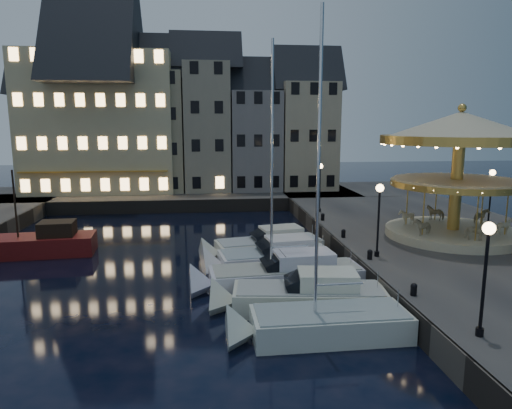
{
  "coord_description": "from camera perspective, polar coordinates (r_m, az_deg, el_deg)",
  "views": [
    {
      "loc": [
        -2.4,
        -23.29,
        8.79
      ],
      "look_at": [
        1.0,
        8.0,
        3.2
      ],
      "focal_mm": 32.0,
      "sensor_mm": 36.0,
      "label": 1
    }
  ],
  "objects": [
    {
      "name": "bollard_a",
      "position": [
        21.61,
        19.12,
        -9.93
      ],
      "size": [
        0.3,
        0.3,
        0.57
      ],
      "color": "black",
      "rests_on": "quay_east"
    },
    {
      "name": "motorboat_b",
      "position": [
        22.2,
        5.55,
        -11.5
      ],
      "size": [
        8.3,
        3.3,
        2.15
      ],
      "color": "beige",
      "rests_on": "ground"
    },
    {
      "name": "quay_north",
      "position": [
        52.23,
        -12.28,
        0.87
      ],
      "size": [
        44.0,
        12.0,
        1.3
      ],
      "primitive_type": "cube",
      "color": "#474442",
      "rests_on": "ground"
    },
    {
      "name": "streetlamp_d",
      "position": [
        37.93,
        27.32,
        1.71
      ],
      "size": [
        0.44,
        0.44,
        4.17
      ],
      "color": "black",
      "rests_on": "quay_east"
    },
    {
      "name": "streetlamp_a",
      "position": [
        17.86,
        26.8,
        -6.53
      ],
      "size": [
        0.44,
        0.44,
        4.17
      ],
      "color": "black",
      "rests_on": "quay_east"
    },
    {
      "name": "townhouse_nb",
      "position": [
        54.55,
        -18.77,
        9.0
      ],
      "size": [
        6.16,
        8.0,
        13.8
      ],
      "color": "gray",
      "rests_on": "quay_north"
    },
    {
      "name": "motorboat_d",
      "position": [
        27.98,
        1.66,
        -6.86
      ],
      "size": [
        7.96,
        3.57,
        2.15
      ],
      "color": "silver",
      "rests_on": "ground"
    },
    {
      "name": "townhouse_nd",
      "position": [
        53.29,
        -6.14,
        10.54
      ],
      "size": [
        5.5,
        8.0,
        15.8
      ],
      "color": "gray",
      "rests_on": "quay_north"
    },
    {
      "name": "motorboat_a",
      "position": [
        19.71,
        7.55,
        -14.77
      ],
      "size": [
        7.56,
        2.6,
        12.67
      ],
      "color": "silver",
      "rests_on": "ground"
    },
    {
      "name": "bollard_d",
      "position": [
        36.17,
        8.34,
        -1.5
      ],
      "size": [
        0.3,
        0.3,
        0.57
      ],
      "color": "black",
      "rests_on": "quay_east"
    },
    {
      "name": "hotel_corner",
      "position": [
        54.54,
        -18.81,
        10.58
      ],
      "size": [
        17.6,
        9.0,
        16.8
      ],
      "color": "beige",
      "rests_on": "quay_north"
    },
    {
      "name": "townhouse_nf",
      "position": [
        54.55,
        6.22,
        9.47
      ],
      "size": [
        6.82,
        8.0,
        13.8
      ],
      "color": "tan",
      "rests_on": "quay_north"
    },
    {
      "name": "ground",
      "position": [
        25.0,
        -0.3,
        -10.51
      ],
      "size": [
        160.0,
        160.0,
        0.0
      ],
      "primitive_type": "plane",
      "color": "black",
      "rests_on": "ground"
    },
    {
      "name": "streetlamp_b",
      "position": [
        26.55,
        15.11,
        -0.64
      ],
      "size": [
        0.44,
        0.44,
        4.17
      ],
      "color": "black",
      "rests_on": "quay_east"
    },
    {
      "name": "motorboat_c",
      "position": [
        24.97,
        2.88,
        -8.89
      ],
      "size": [
        9.33,
        3.05,
        12.36
      ],
      "color": "silver",
      "rests_on": "ground"
    },
    {
      "name": "streetlamp_c",
      "position": [
        39.28,
        8.0,
        2.99
      ],
      "size": [
        0.44,
        0.44,
        4.17
      ],
      "color": "black",
      "rests_on": "quay_east"
    },
    {
      "name": "red_fishing_boat",
      "position": [
        34.36,
        -25.63,
        -4.56
      ],
      "size": [
        7.93,
        3.32,
        6.02
      ],
      "color": "maroon",
      "rests_on": "ground"
    },
    {
      "name": "townhouse_nc",
      "position": [
        53.58,
        -12.39,
        9.83
      ],
      "size": [
        6.82,
        8.0,
        14.8
      ],
      "color": "#9B906F",
      "rests_on": "quay_north"
    },
    {
      "name": "townhouse_ne",
      "position": [
        53.59,
        -0.21,
        8.99
      ],
      "size": [
        6.16,
        8.0,
        12.8
      ],
      "color": "gray",
      "rests_on": "quay_north"
    },
    {
      "name": "townhouse_na",
      "position": [
        55.97,
        -24.25,
        8.16
      ],
      "size": [
        5.5,
        8.0,
        12.8
      ],
      "color": "gray",
      "rests_on": "quay_north"
    },
    {
      "name": "carousel",
      "position": [
        32.55,
        24.05,
        6.17
      ],
      "size": [
        10.01,
        10.01,
        8.76
      ],
      "color": "#BFB28E",
      "rests_on": "quay_east"
    },
    {
      "name": "quay_east",
      "position": [
        34.54,
        22.43,
        -4.34
      ],
      "size": [
        16.0,
        56.0,
        1.3
      ],
      "primitive_type": "cube",
      "color": "#474442",
      "rests_on": "ground"
    },
    {
      "name": "quaywall_n",
      "position": [
        46.15,
        -10.58,
        -0.26
      ],
      "size": [
        48.0,
        0.15,
        1.3
      ],
      "primitive_type": "cube",
      "color": "#47423A",
      "rests_on": "ground"
    },
    {
      "name": "bollard_b",
      "position": [
        26.43,
        14.04,
        -6.02
      ],
      "size": [
        0.3,
        0.3,
        0.57
      ],
      "color": "black",
      "rests_on": "quay_east"
    },
    {
      "name": "quaywall_e",
      "position": [
        31.53,
        9.5,
        -5.03
      ],
      "size": [
        0.15,
        44.0,
        1.3
      ],
      "primitive_type": "cube",
      "color": "#47423A",
      "rests_on": "ground"
    },
    {
      "name": "motorboat_e",
      "position": [
        30.65,
        0.9,
        -5.34
      ],
      "size": [
        8.19,
        3.73,
        2.15
      ],
      "color": "silver",
      "rests_on": "ground"
    },
    {
      "name": "bollard_c",
      "position": [
        31.0,
        10.87,
        -3.52
      ],
      "size": [
        0.3,
        0.3,
        0.57
      ],
      "color": "black",
      "rests_on": "quay_east"
    }
  ]
}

